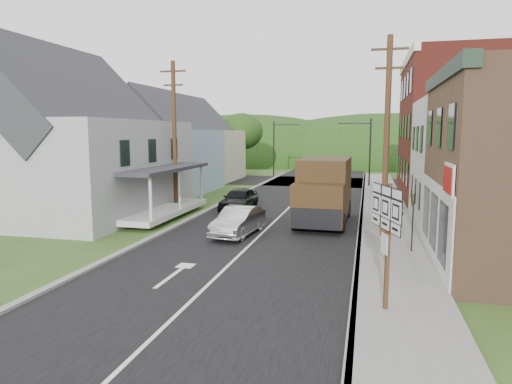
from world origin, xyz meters
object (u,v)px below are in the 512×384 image
Objects in this scene: silver_sedan at (238,221)px; route_sign_cluster at (387,229)px; dark_sedan at (239,199)px; warning_sign at (412,212)px; delivery_van at (324,191)px.

route_sign_cluster reaches higher than silver_sedan.
dark_sedan is at bearing 111.40° from silver_sedan.
warning_sign is at bearing -38.90° from dark_sedan.
route_sign_cluster is at bearing -75.75° from delivery_van.
warning_sign is at bearing 59.56° from route_sign_cluster.
delivery_van is at bearing 124.75° from warning_sign.
dark_sedan is at bearing 154.02° from delivery_van.
delivery_van is 2.54× the size of warning_sign.
delivery_van reaches higher than warning_sign.
silver_sedan is at bearing 108.61° from route_sign_cluster.
warning_sign is (7.59, -1.70, 1.05)m from silver_sedan.
dark_sedan is 17.00m from route_sign_cluster.
route_sign_cluster is (6.35, -8.10, 1.67)m from silver_sedan.
delivery_van is at bearing 83.43° from route_sign_cluster.
warning_sign is at bearing -53.01° from delivery_van.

